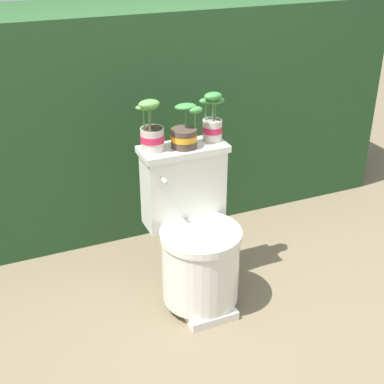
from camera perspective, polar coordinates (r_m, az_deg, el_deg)
name	(u,v)px	position (r m, az deg, el deg)	size (l,w,h in m)	color
ground_plane	(207,308)	(2.65, 1.58, -12.24)	(12.00, 12.00, 0.00)	#75664C
hedge_backdrop	(131,114)	(3.26, -6.52, 8.26)	(3.09, 0.71, 1.26)	#234723
toilet	(195,241)	(2.54, 0.34, -5.25)	(0.41, 0.48, 0.75)	silver
potted_plant_left	(151,131)	(2.38, -4.35, 6.49)	(0.13, 0.13, 0.25)	beige
potted_plant_midleft	(185,133)	(2.42, -0.79, 6.29)	(0.15, 0.12, 0.20)	#47382D
potted_plant_middle	(212,121)	(2.49, 2.19, 7.54)	(0.12, 0.09, 0.23)	beige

